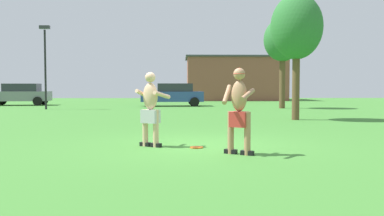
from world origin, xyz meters
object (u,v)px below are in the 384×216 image
Objects in this scene: frisbee at (197,147)px; tree_right_field at (297,28)px; car_gray_mid_lot at (20,94)px; tree_left_field at (283,41)px; player_near at (151,107)px; lamp_post at (45,57)px; player_in_red at (239,107)px; car_blue_near_post at (173,94)px.

tree_right_field is (4.37, 7.86, 3.75)m from frisbee.
car_gray_mid_lot is 19.01m from tree_left_field.
lamp_post reaches higher than player_near.
car_gray_mid_lot is 0.79× the size of tree_left_field.
frisbee is at bearing -119.08° from tree_right_field.
lamp_post is 14.54m from tree_left_field.
car_gray_mid_lot is at bearing 165.49° from tree_left_field.
tree_right_field is at bearing 68.01° from player_in_red.
player_near is 9.78m from tree_right_field.
car_gray_mid_lot reaches higher than frisbee.
tree_right_field is at bearing -39.89° from car_gray_mid_lot.
player_in_red is 1.57m from frisbee.
frisbee is 18.46m from tree_left_field.
car_blue_near_post is at bearing 92.69° from frisbee.
lamp_post is at bearing -176.71° from tree_left_field.
player_near is at bearing 167.63° from frisbee.
player_near is at bearing -64.89° from lamp_post.
frisbee is at bearing 131.64° from player_in_red.
player_near reaches higher than car_blue_near_post.
tree_left_field reaches higher than car_blue_near_post.
frisbee is 0.07× the size of car_blue_near_post.
car_gray_mid_lot is 21.69m from tree_right_field.
tree_left_field is (5.17, 17.88, 3.25)m from player_in_red.
frisbee is at bearing -109.47° from tree_left_field.
tree_left_field is at bearing 70.53° from frisbee.
car_blue_near_post and car_gray_mid_lot have the same top height.
frisbee is at bearing -87.31° from car_blue_near_post.
frisbee is 20.14m from car_blue_near_post.
lamp_post reaches higher than player_in_red.
car_blue_near_post is 0.85× the size of tree_right_field.
player_in_red is at bearing -85.20° from car_blue_near_post.
player_in_red reaches higher than player_near.
player_near is 18.44m from tree_left_field.
player_near is at bearing -90.28° from car_blue_near_post.
player_near is at bearing 148.24° from player_in_red.
tree_left_field is (14.48, 0.83, 1.10)m from lamp_post.
frisbee is 0.07× the size of car_gray_mid_lot.
lamp_post is at bearing 118.64° from player_in_red.
lamp_post is at bearing 117.77° from frisbee.
tree_right_field is (16.49, -13.78, 2.94)m from car_gray_mid_lot.
player_near is 5.77× the size of frisbee.
tree_right_field is at bearing -32.72° from lamp_post.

